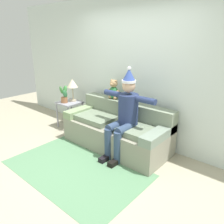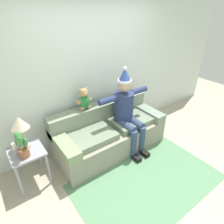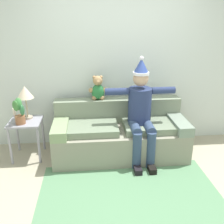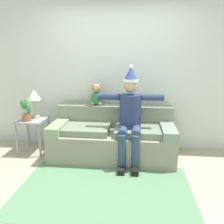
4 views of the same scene
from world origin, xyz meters
name	(u,v)px [view 2 (image 2 of 4)]	position (x,y,z in m)	size (l,w,h in m)	color
ground_plane	(148,182)	(0.00, 0.00, 0.00)	(10.00, 10.00, 0.00)	#AEA58C
back_wall	(91,71)	(0.00, 1.55, 1.35)	(7.00, 0.10, 2.70)	silver
couch	(109,133)	(0.00, 1.04, 0.33)	(1.99, 0.86, 0.82)	gray
person_seated	(127,110)	(0.28, 0.88, 0.77)	(1.02, 0.77, 1.52)	navy
teddy_bear	(84,100)	(-0.31, 1.30, 0.99)	(0.29, 0.17, 0.38)	#29753B
side_table	(28,156)	(-1.40, 1.06, 0.49)	(0.46, 0.47, 0.59)	#9696A4
table_lamp	(20,124)	(-1.38, 1.16, 0.98)	(0.24, 0.24, 0.50)	#B9AA91
potted_plant	(22,146)	(-1.44, 0.96, 0.77)	(0.18, 0.24, 0.39)	#985F3D
candle_tall	(14,148)	(-1.53, 1.04, 0.72)	(0.04, 0.04, 0.20)	beige
area_rug	(147,181)	(0.00, 0.01, 0.00)	(2.20, 1.37, 0.01)	#5C8C63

